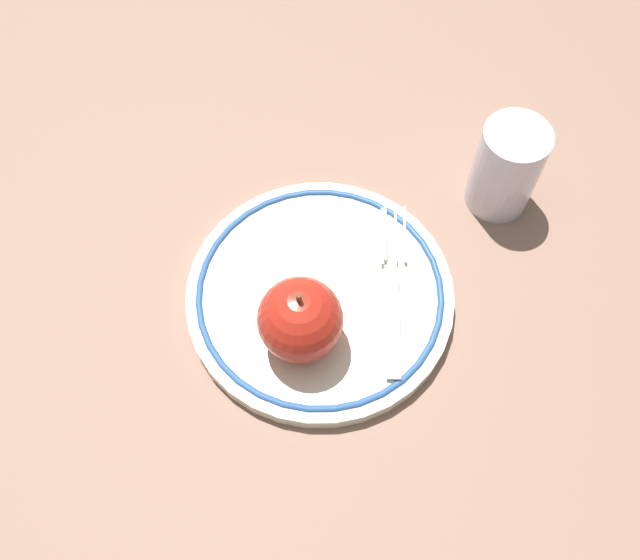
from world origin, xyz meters
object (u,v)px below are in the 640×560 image
plate (320,295)px  drinking_glass (506,168)px  fork (392,292)px  apple_red_whole (300,320)px

plate → drinking_glass: drinking_glass is taller
plate → fork: size_ratio=1.61×
plate → drinking_glass: size_ratio=2.50×
apple_red_whole → drinking_glass: apple_red_whole is taller
fork → drinking_glass: bearing=-41.4°
plate → fork: bearing=126.9°
apple_red_whole → drinking_glass: 0.24m
apple_red_whole → fork: bearing=156.8°
plate → apple_red_whole: 0.06m
plate → drinking_glass: 0.20m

